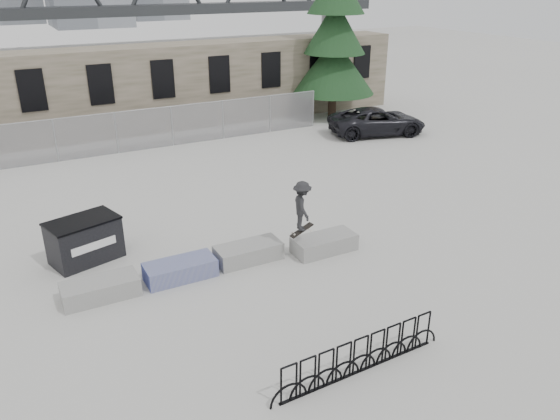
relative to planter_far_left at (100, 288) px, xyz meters
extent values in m
plane|color=#B3B2AE|center=(3.35, 0.25, -0.28)|extent=(120.00, 120.00, 0.00)
cube|color=#665D4B|center=(3.35, 16.50, 1.97)|extent=(36.00, 2.50, 4.50)
cube|color=black|center=(0.15, 15.23, 2.62)|extent=(1.20, 0.12, 2.00)
cube|color=black|center=(3.35, 15.23, 2.62)|extent=(1.20, 0.12, 2.00)
cube|color=black|center=(6.55, 15.23, 2.62)|extent=(1.20, 0.12, 2.00)
cube|color=black|center=(9.75, 15.23, 2.62)|extent=(1.20, 0.12, 2.00)
cube|color=black|center=(12.95, 15.23, 2.62)|extent=(1.20, 0.12, 2.00)
cube|color=black|center=(16.15, 15.23, 2.62)|extent=(1.20, 0.12, 2.00)
cube|color=black|center=(19.35, 15.23, 2.62)|extent=(1.20, 0.12, 2.00)
cylinder|color=gray|center=(0.60, 12.75, 0.72)|extent=(0.06, 0.06, 2.00)
cylinder|color=gray|center=(3.35, 12.75, 0.72)|extent=(0.06, 0.06, 2.00)
cylinder|color=gray|center=(6.10, 12.75, 0.72)|extent=(0.06, 0.06, 2.00)
cylinder|color=gray|center=(8.85, 12.75, 0.72)|extent=(0.06, 0.06, 2.00)
cylinder|color=gray|center=(11.60, 12.75, 0.72)|extent=(0.06, 0.06, 2.00)
cylinder|color=gray|center=(14.35, 12.75, 0.72)|extent=(0.06, 0.06, 2.00)
cube|color=#99999E|center=(3.35, 12.75, 0.72)|extent=(22.00, 0.02, 2.00)
cylinder|color=gray|center=(3.35, 12.75, 1.72)|extent=(22.00, 0.04, 0.04)
cube|color=#979794|center=(0.00, 0.00, -0.02)|extent=(2.00, 0.90, 0.52)
cube|color=#2D471E|center=(0.00, 0.00, 0.18)|extent=(1.76, 0.66, 0.10)
cube|color=navy|center=(2.22, 0.00, -0.02)|extent=(2.00, 0.90, 0.52)
cube|color=#2D471E|center=(2.22, 0.00, 0.18)|extent=(1.76, 0.66, 0.10)
cube|color=#979794|center=(4.38, 0.04, -0.02)|extent=(2.00, 0.90, 0.52)
cube|color=#2D471E|center=(4.38, 0.04, 0.18)|extent=(1.76, 0.66, 0.10)
cube|color=#979794|center=(6.72, -0.54, -0.02)|extent=(2.00, 0.90, 0.52)
cube|color=#2D471E|center=(6.72, -0.54, 0.18)|extent=(1.76, 0.66, 0.10)
cube|color=black|center=(0.05, 2.36, 0.36)|extent=(2.22, 1.68, 1.28)
cube|color=black|center=(0.05, 2.36, 1.02)|extent=(2.28, 1.74, 0.06)
cube|color=white|center=(0.22, 1.78, 0.41)|extent=(1.33, 0.40, 0.25)
cube|color=black|center=(4.37, -5.71, -0.26)|extent=(4.05, 0.20, 0.04)
torus|color=black|center=(2.57, -5.78, 0.17)|extent=(0.89, 0.08, 0.89)
torus|color=black|center=(3.02, -5.76, 0.17)|extent=(0.89, 0.08, 0.89)
torus|color=black|center=(3.47, -5.74, 0.17)|extent=(0.89, 0.08, 0.89)
torus|color=black|center=(3.92, -5.73, 0.17)|extent=(0.89, 0.08, 0.89)
torus|color=black|center=(4.37, -5.71, 0.17)|extent=(0.89, 0.08, 0.89)
torus|color=black|center=(4.82, -5.70, 0.17)|extent=(0.89, 0.08, 0.89)
torus|color=black|center=(5.27, -5.68, 0.17)|extent=(0.89, 0.08, 0.89)
torus|color=black|center=(5.72, -5.67, 0.17)|extent=(0.89, 0.08, 0.89)
torus|color=black|center=(6.17, -5.65, 0.17)|extent=(0.89, 0.08, 0.89)
cylinder|color=#38281E|center=(16.70, 14.38, 0.93)|extent=(0.50, 0.50, 2.42)
cone|color=black|center=(16.70, 14.38, 2.72)|extent=(4.92, 4.92, 3.20)
cone|color=black|center=(16.70, 14.38, 4.92)|extent=(3.61, 3.61, 3.00)
cube|color=#2D3033|center=(13.35, 55.25, 3.72)|extent=(70.00, 3.00, 1.20)
cube|color=gray|center=(43.35, 55.25, 1.72)|extent=(2.00, 3.00, 4.00)
imported|color=black|center=(16.49, 9.64, 0.44)|extent=(5.62, 3.61, 1.44)
imported|color=black|center=(5.81, -0.68, 1.49)|extent=(0.78, 1.09, 1.51)
cube|color=black|center=(5.81, -0.68, 0.70)|extent=(0.79, 0.31, 0.27)
cylinder|color=beige|center=(5.53, -0.75, 0.65)|extent=(0.06, 0.03, 0.06)
cylinder|color=beige|center=(5.53, -0.61, 0.65)|extent=(0.06, 0.03, 0.06)
cylinder|color=beige|center=(6.09, -0.75, 0.65)|extent=(0.06, 0.03, 0.06)
cylinder|color=beige|center=(6.09, -0.61, 0.65)|extent=(0.06, 0.03, 0.06)
camera|label=1|loc=(-1.64, -13.32, 7.73)|focal=35.00mm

